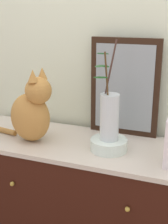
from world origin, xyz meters
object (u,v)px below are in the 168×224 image
Objects in this scene: bowl_porcelain at (109,145)px; cat_sitting at (32,111)px; mirror_leaning at (124,88)px; sideboard at (84,208)px; vase_glass_clear at (109,115)px.

cat_sitting is at bearing -176.23° from bowl_porcelain.
mirror_leaning is 0.36m from bowl_porcelain.
sideboard is 0.65m from cat_sitting.
mirror_leaning is at bearing 88.16° from bowl_porcelain.
bowl_porcelain is (0.43, 0.03, -0.14)m from cat_sitting.
bowl_porcelain reaches higher than sideboard.
bowl_porcelain is at bearing -13.26° from sideboard.
sideboard is 2.80× the size of vase_glass_clear.
vase_glass_clear reaches higher than cat_sitting.
cat_sitting is 0.43m from vase_glass_clear.
vase_glass_clear reaches higher than bowl_porcelain.
cat_sitting is at bearing -176.20° from vase_glass_clear.
cat_sitting is (-0.28, -0.06, 0.58)m from sideboard.
cat_sitting is 2.40× the size of bowl_porcelain.
cat_sitting reaches higher than bowl_porcelain.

